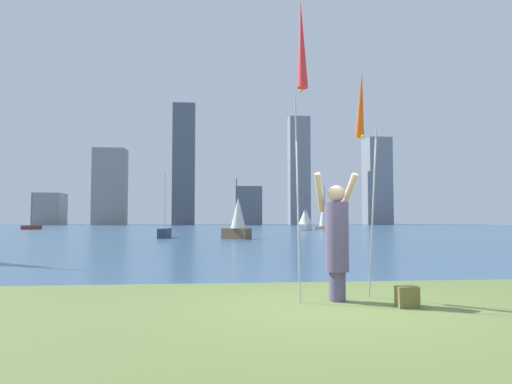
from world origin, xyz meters
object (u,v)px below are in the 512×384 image
Objects in this scene: bag at (407,297)px; sailboat_1 at (305,220)px; person at (337,237)px; sailboat_3 at (31,227)px; sailboat_5 at (238,220)px; kite_flag_left at (301,50)px; sailboat_0 at (324,214)px; sailboat_8 at (165,232)px; kite_flag_right at (361,110)px.

bag is 0.08× the size of sailboat_1.
sailboat_3 is (-23.28, 52.83, -0.68)m from person.
sailboat_3 is 37.83m from sailboat_5.
kite_flag_left is (-0.60, -0.30, 2.83)m from person.
kite_flag_left is at bearing -104.16° from sailboat_0.
bag is at bearing -87.58° from sailboat_5.
kite_flag_left is at bearing -151.11° from person.
sailboat_3 is at bearing 123.62° from sailboat_8.
sailboat_1 is at bearing 67.90° from sailboat_5.
bag is 26.43m from sailboat_8.
person is at bearing -137.30° from kite_flag_right.
sailboat_1 is 0.89× the size of sailboat_3.
sailboat_0 is 1.39× the size of sailboat_1.
sailboat_0 is at bearing 75.84° from kite_flag_left.
sailboat_8 is at bearing 103.14° from person.
sailboat_1 is 0.97× the size of sailboat_5.
kite_flag_right is 22.46m from sailboat_5.
person reaches higher than bag.
sailboat_1 is 23.67m from sailboat_8.
sailboat_3 is at bearing 114.31° from bag.
kite_flag_left is 3.95m from bag.
sailboat_0 reaches higher than sailboat_3.
person is at bearing 144.34° from bag.
sailboat_5 is at bearing 88.87° from kite_flag_left.
kite_flag_right is at bearing -100.36° from sailboat_1.
sailboat_0 reaches higher than sailboat_1.
kite_flag_right is (1.20, 0.86, -0.68)m from kite_flag_left.
bag is 58.65m from sailboat_3.
kite_flag_left is 15.61× the size of bag.
kite_flag_right reaches higher than bag.
kite_flag_right is 1.01× the size of sailboat_1.
sailboat_1 is (9.25, 44.88, -2.63)m from kite_flag_left.
sailboat_1 is 23.38m from sailboat_5.
sailboat_1 is 33.00m from sailboat_3.
kite_flag_left is at bearing -66.88° from sailboat_3.
kite_flag_left is 1.05× the size of sailboat_8.
sailboat_0 is at bearing 76.95° from kite_flag_right.
bag is 0.08× the size of sailboat_5.
kite_flag_left reaches higher than person.
sailboat_0 reaches higher than sailboat_8.
sailboat_8 is (-5.76, 25.80, 0.22)m from bag.
sailboat_5 reaches higher than kite_flag_right.
sailboat_3 is 0.96× the size of sailboat_8.
kite_flag_right is 25.39m from sailboat_8.
sailboat_8 is at bearing 102.58° from bag.
kite_flag_right is at bearing 102.23° from bag.
sailboat_8 reaches higher than sailboat_3.
kite_flag_left is at bearing -101.65° from sailboat_1.
sailboat_3 is at bearing 165.50° from sailboat_1.
sailboat_3 is at bearing 115.92° from person.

